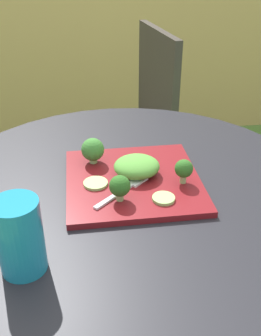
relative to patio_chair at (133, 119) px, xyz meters
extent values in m
cube|color=tan|center=(-0.13, 1.00, 0.20)|extent=(8.00, 0.08, 1.45)
cylinder|color=black|center=(-0.13, -0.86, 0.21)|extent=(0.89, 0.89, 0.02)
cylinder|color=black|center=(-0.13, -0.86, -0.14)|extent=(0.06, 0.06, 0.69)
cube|color=#332D28|center=(-0.09, -0.01, -0.09)|extent=(0.50, 0.50, 0.03)
cube|color=#332D28|center=(0.11, 0.02, 0.15)|extent=(0.10, 0.42, 0.45)
cylinder|color=#332D28|center=(-0.30, 0.14, -0.31)|extent=(0.02, 0.02, 0.43)
cylinder|color=#332D28|center=(-0.24, -0.22, -0.31)|extent=(0.02, 0.02, 0.43)
cylinder|color=#332D28|center=(0.06, 0.19, -0.31)|extent=(0.02, 0.02, 0.43)
cylinder|color=#332D28|center=(0.12, -0.16, -0.31)|extent=(0.02, 0.02, 0.43)
cube|color=maroon|center=(-0.12, -0.86, 0.23)|extent=(0.29, 0.29, 0.01)
cylinder|color=teal|center=(-0.34, -1.09, 0.29)|extent=(0.08, 0.08, 0.13)
cylinder|color=#156886|center=(-0.34, -1.09, 0.27)|extent=(0.07, 0.07, 0.09)
cube|color=silver|center=(-0.17, -0.93, 0.24)|extent=(0.09, 0.08, 0.00)
cube|color=silver|center=(-0.11, -0.88, 0.24)|extent=(0.05, 0.05, 0.00)
ellipsoid|color=#519338|center=(-0.11, -0.85, 0.26)|extent=(0.10, 0.09, 0.04)
cylinder|color=#99B770|center=(-0.16, -0.94, 0.24)|extent=(0.02, 0.02, 0.02)
sphere|color=#285B1E|center=(-0.16, -0.94, 0.27)|extent=(0.04, 0.04, 0.04)
cylinder|color=#99B770|center=(-0.20, -0.78, 0.24)|extent=(0.02, 0.02, 0.01)
sphere|color=#38752D|center=(-0.20, -0.78, 0.27)|extent=(0.05, 0.05, 0.05)
cylinder|color=#99B770|center=(-0.02, -0.89, 0.25)|extent=(0.01, 0.01, 0.02)
sphere|color=#285B1E|center=(-0.02, -0.89, 0.27)|extent=(0.04, 0.04, 0.04)
cylinder|color=#8EB766|center=(-0.07, -0.95, 0.24)|extent=(0.05, 0.05, 0.01)
cylinder|color=#8EB766|center=(-0.20, -0.88, 0.24)|extent=(0.05, 0.05, 0.01)
camera|label=1|loc=(-0.23, -1.60, 0.71)|focal=42.70mm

